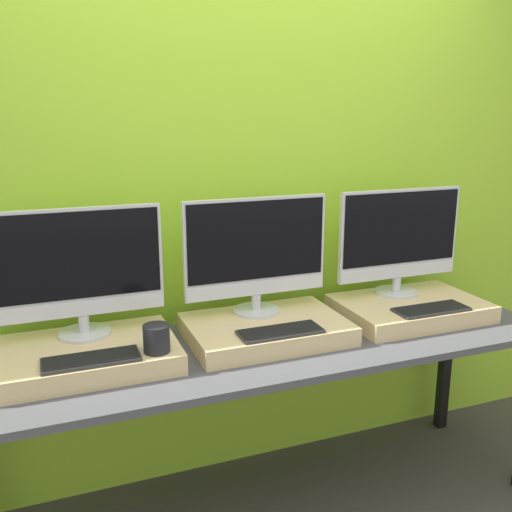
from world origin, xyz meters
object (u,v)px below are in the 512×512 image
monitor_left (79,268)px  monitor_center (256,252)px  keyboard_right (431,309)px  keyboard_center (280,331)px  monitor_right (399,238)px  keyboard_left (91,359)px  mug (157,338)px

monitor_left → monitor_center: same height
monitor_center → keyboard_right: monitor_center is taller
keyboard_center → monitor_center: bearing=90.0°
monitor_left → monitor_center: bearing=0.0°
monitor_left → keyboard_right: 1.46m
monitor_right → monitor_center: bearing=180.0°
keyboard_left → mug: size_ratio=3.28×
keyboard_left → monitor_right: monitor_right is taller
monitor_right → keyboard_center: bearing=-159.9°
keyboard_right → monitor_left: bearing=169.6°
keyboard_right → keyboard_center: bearing=180.0°
monitor_center → keyboard_center: 0.36m
keyboard_right → keyboard_left: bearing=180.0°
mug → monitor_right: bearing=12.3°
keyboard_left → keyboard_right: size_ratio=1.00×
monitor_center → monitor_right: bearing=0.0°
monitor_left → monitor_center: 0.71m
keyboard_center → keyboard_right: same height
monitor_left → keyboard_left: size_ratio=1.88×
monitor_right → keyboard_left: bearing=-169.6°
monitor_left → monitor_center: size_ratio=1.00×
mug → monitor_center: bearing=28.4°
keyboard_center → keyboard_right: 0.71m
monitor_center → monitor_right: same height
keyboard_left → mug: 0.23m
monitor_left → keyboard_center: size_ratio=1.88×
monitor_right → keyboard_right: (0.00, -0.26, -0.26)m
keyboard_center → keyboard_left: bearing=180.0°
monitor_center → keyboard_left: bearing=-159.9°
monitor_left → mug: (0.23, -0.26, -0.21)m
keyboard_left → mug: (0.23, 0.00, 0.04)m
monitor_left → keyboard_center: 0.79m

